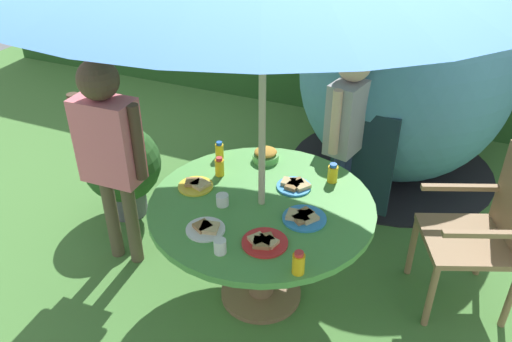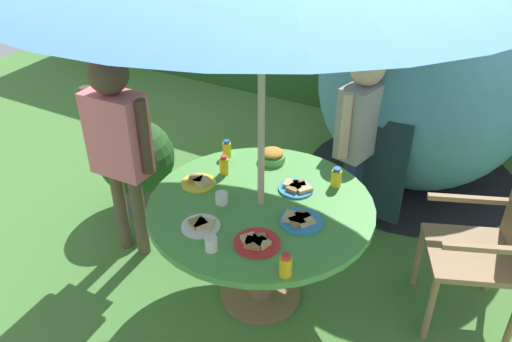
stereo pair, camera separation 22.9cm
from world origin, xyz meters
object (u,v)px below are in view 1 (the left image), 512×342
dome_tent (405,74)px  cup_near (222,200)px  juice_bottle_near_right (298,263)px  plate_far_left (196,185)px  plate_far_right (294,185)px  snack_bowl (266,155)px  juice_bottle_near_left (333,173)px  child_in_pink_shirt (109,141)px  juice_bottle_center_front (220,167)px  cup_far (220,246)px  juice_bottle_center_back (219,150)px  potted_plant (123,166)px  plate_mid_left (206,228)px  wooden_chair (487,227)px  plate_front_edge (264,242)px  garden_table (261,224)px  child_in_grey_shirt (349,116)px  plate_mid_right (303,217)px

dome_tent → cup_near: dome_tent is taller
juice_bottle_near_right → plate_far_left: bearing=150.7°
plate_far_right → dome_tent: bearing=78.7°
dome_tent → plate_far_right: dome_tent is taller
snack_bowl → juice_bottle_near_left: size_ratio=1.39×
child_in_pink_shirt → juice_bottle_center_front: 0.66m
dome_tent → cup_far: dome_tent is taller
juice_bottle_center_front → juice_bottle_center_back: (-0.09, 0.18, -0.00)m
dome_tent → potted_plant: bearing=-132.3°
child_in_pink_shirt → cup_far: (0.93, -0.42, -0.15)m
plate_far_right → juice_bottle_center_front: size_ratio=1.67×
snack_bowl → plate_mid_left: bearing=-90.8°
wooden_chair → child_in_pink_shirt: 2.20m
plate_front_edge → plate_far_right: same height
cup_near → cup_far: cup_far is taller
snack_bowl → juice_bottle_center_back: bearing=-162.8°
juice_bottle_near_left → cup_far: size_ratio=1.58×
dome_tent → juice_bottle_near_left: bearing=-88.3°
snack_bowl → juice_bottle_center_front: bearing=-124.6°
juice_bottle_center_back → garden_table: bearing=-38.7°
child_in_pink_shirt → juice_bottle_center_front: bearing=15.7°
wooden_chair → plate_far_right: (-1.05, -0.26, 0.16)m
potted_plant → plate_far_right: plate_far_right is taller
cup_far → garden_table: bearing=87.2°
juice_bottle_center_back → snack_bowl: bearing=17.2°
plate_mid_left → juice_bottle_near_right: size_ratio=1.67×
dome_tent → juice_bottle_near_left: dome_tent is taller
dome_tent → child_in_grey_shirt: 0.88m
plate_mid_right → cup_far: (-0.28, -0.40, 0.02)m
potted_plant → plate_mid_left: (1.08, -0.72, 0.30)m
plate_mid_right → plate_front_edge: bearing=-112.7°
child_in_grey_shirt → juice_bottle_center_front: size_ratio=10.84×
dome_tent → juice_bottle_near_left: 1.46m
cup_near → juice_bottle_near_left: bearing=44.1°
juice_bottle_near_left → plate_far_left: bearing=-152.2°
plate_mid_left → juice_bottle_near_right: bearing=-11.0°
potted_plant → juice_bottle_center_front: 1.00m
juice_bottle_near_right → juice_bottle_center_back: bearing=135.6°
snack_bowl → plate_mid_left: (-0.01, -0.76, -0.03)m
wooden_chair → juice_bottle_center_back: 1.61m
plate_mid_right → cup_near: size_ratio=3.38×
potted_plant → juice_bottle_near_left: bearing=-1.1°
plate_front_edge → wooden_chair: bearing=37.8°
snack_bowl → juice_bottle_center_back: 0.29m
garden_table → plate_mid_left: plate_mid_left is taller
juice_bottle_center_front → juice_bottle_center_back: bearing=117.2°
child_in_grey_shirt → snack_bowl: child_in_grey_shirt is taller
child_in_pink_shirt → juice_bottle_near_right: bearing=-18.9°
dome_tent → cup_near: (-0.62, -1.91, -0.12)m
potted_plant → child_in_grey_shirt: child_in_grey_shirt is taller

